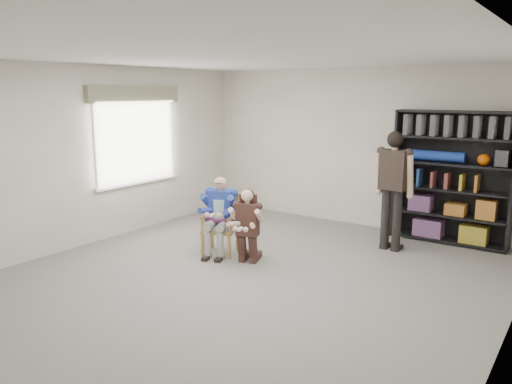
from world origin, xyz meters
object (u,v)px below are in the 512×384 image
Objects in this scene: bookshelf at (452,178)px; armchair at (220,224)px; standing_man at (393,192)px; kneeling_woman at (247,226)px; seated_man at (220,216)px.

armchair is at bearing -136.22° from bookshelf.
bookshelf is (2.65, 2.54, 0.60)m from armchair.
standing_man is (-0.62, -0.91, -0.15)m from bookshelf.
armchair is at bearing 149.86° from kneeling_woman.
bookshelf reaches higher than kneeling_woman.
bookshelf reaches higher than armchair.
bookshelf reaches higher than standing_man.
armchair is 2.63m from standing_man.
armchair is 0.50× the size of standing_man.
armchair is 3.72m from bookshelf.
kneeling_woman is (0.58, -0.12, 0.09)m from armchair.
seated_man is 1.09× the size of kneeling_woman.
standing_man is (1.44, 1.74, 0.37)m from kneeling_woman.
kneeling_woman is (0.58, -0.12, -0.05)m from seated_man.
armchair is 0.77× the size of seated_man.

